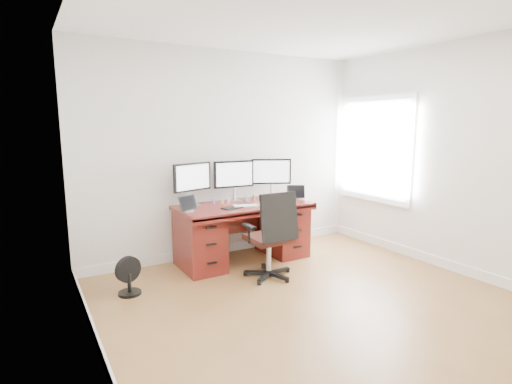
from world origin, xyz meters
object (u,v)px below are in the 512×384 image
monitor_center (234,176)px  floor_fan (129,276)px  desk (243,230)px  office_chair (271,250)px  keyboard (245,206)px

monitor_center → floor_fan: bearing=-154.8°
desk → office_chair: bearing=-91.8°
monitor_center → keyboard: 0.52m
office_chair → monitor_center: bearing=88.9°
desk → monitor_center: (-0.00, 0.24, 0.68)m
office_chair → monitor_center: monitor_center is taller
office_chair → floor_fan: office_chair is taller
office_chair → floor_fan: bearing=166.6°
monitor_center → keyboard: bearing=-92.8°
floor_fan → keyboard: bearing=-12.8°
floor_fan → monitor_center: monitor_center is taller
office_chair → keyboard: bearing=93.5°
floor_fan → keyboard: (1.48, 0.17, 0.56)m
office_chair → keyboard: office_chair is taller
desk → floor_fan: desk is taller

